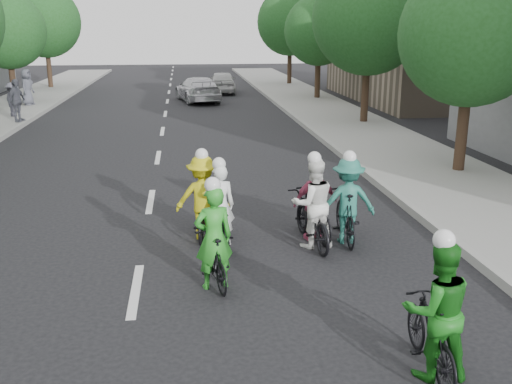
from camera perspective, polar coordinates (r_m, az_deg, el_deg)
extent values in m
plane|color=black|center=(9.66, -11.95, -9.59)|extent=(120.00, 120.00, 0.00)
cube|color=gray|center=(20.41, 13.32, 4.22)|extent=(4.00, 80.00, 0.15)
cube|color=#999993|center=(19.81, 8.01, 4.19)|extent=(0.18, 80.00, 0.18)
cube|color=gray|center=(36.02, 18.16, 15.15)|extent=(10.00, 14.00, 8.00)
cylinder|color=black|center=(34.06, -23.10, 9.81)|extent=(0.32, 0.32, 2.27)
sphere|color=#1C4D19|center=(33.92, -23.64, 14.56)|extent=(4.00, 4.00, 4.00)
cylinder|color=black|center=(42.76, -19.96, 11.31)|extent=(0.32, 0.32, 2.48)
sphere|color=#1C4D19|center=(42.67, -20.39, 15.69)|extent=(4.80, 4.80, 4.80)
cylinder|color=black|center=(17.48, 19.87, 5.29)|extent=(0.32, 0.32, 2.27)
sphere|color=#1C4D19|center=(17.22, 20.79, 14.59)|extent=(4.00, 4.00, 4.00)
cylinder|color=black|center=(25.71, 10.83, 9.39)|extent=(0.32, 0.32, 2.48)
sphere|color=#1C4D19|center=(25.55, 11.23, 16.71)|extent=(4.80, 4.80, 4.80)
cylinder|color=black|center=(34.35, 6.16, 11.03)|extent=(0.32, 0.32, 2.27)
sphere|color=#1C4D19|center=(34.22, 6.31, 15.77)|extent=(4.00, 4.00, 4.00)
cylinder|color=black|center=(43.12, 3.36, 12.25)|extent=(0.32, 0.32, 2.48)
sphere|color=#1C4D19|center=(43.03, 3.44, 16.62)|extent=(4.80, 4.80, 4.80)
imported|color=black|center=(11.58, 5.81, -2.11)|extent=(0.78, 1.81, 1.06)
imported|color=#BC426A|center=(11.41, 5.95, -1.04)|extent=(0.97, 0.53, 1.57)
sphere|color=white|center=(11.20, 6.07, 2.90)|extent=(0.26, 0.26, 0.26)
imported|color=black|center=(11.23, 5.57, -2.79)|extent=(0.86, 1.99, 1.02)
imported|color=white|center=(11.03, 5.74, -1.16)|extent=(0.91, 0.74, 1.75)
sphere|color=white|center=(10.80, 5.87, 3.38)|extent=(0.26, 0.26, 0.26)
imported|color=black|center=(7.56, 17.09, -13.54)|extent=(0.54, 1.64, 0.97)
imported|color=#186D18|center=(7.29, 17.67, -11.22)|extent=(0.89, 0.71, 1.76)
sphere|color=white|center=(6.94, 18.30, -4.59)|extent=(0.26, 0.26, 0.26)
imported|color=black|center=(11.31, -3.65, -2.79)|extent=(0.80, 1.86, 0.95)
imported|color=white|center=(11.11, -3.65, -1.34)|extent=(0.62, 0.44, 1.61)
sphere|color=white|center=(10.89, -3.73, 2.81)|extent=(0.26, 0.26, 0.26)
imported|color=black|center=(9.51, -4.23, -6.73)|extent=(0.72, 1.55, 0.90)
imported|color=green|center=(9.26, -4.25, -4.59)|extent=(0.70, 0.54, 1.73)
sphere|color=white|center=(8.99, -4.37, 0.70)|extent=(0.26, 0.26, 0.26)
imported|color=black|center=(11.53, 8.93, -2.30)|extent=(0.63, 1.79, 1.06)
imported|color=#267363|center=(11.34, 9.15, -0.87)|extent=(1.16, 0.72, 1.72)
sphere|color=white|center=(11.12, 9.35, 3.46)|extent=(0.26, 0.26, 0.26)
imported|color=black|center=(11.71, -5.30, -2.49)|extent=(0.77, 1.63, 0.82)
imported|color=gold|center=(11.48, -5.34, -0.55)|extent=(1.19, 0.79, 1.71)
sphere|color=white|center=(11.26, -5.46, 3.72)|extent=(0.26, 0.26, 0.26)
imported|color=silver|center=(33.56, -5.84, 10.18)|extent=(2.85, 5.13, 1.41)
imported|color=silver|center=(37.99, -3.40, 10.93)|extent=(1.86, 4.24, 1.42)
imported|color=#525260|center=(29.02, -23.18, 8.50)|extent=(0.68, 1.06, 1.55)
imported|color=#545762|center=(27.18, -22.83, 8.42)|extent=(0.81, 1.18, 1.85)
imported|color=#535561|center=(33.11, -21.93, 9.72)|extent=(0.81, 1.04, 1.89)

